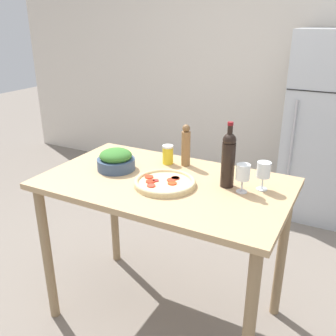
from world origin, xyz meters
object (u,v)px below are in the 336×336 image
at_px(wine_glass_far, 264,170).
at_px(pepper_mill, 186,146).
at_px(wine_glass_near, 243,174).
at_px(salt_canister, 168,155).
at_px(salad_bowl, 116,160).
at_px(homemade_pizza, 165,183).
at_px(refrigerator, 328,128).
at_px(wine_bottle, 228,158).

distance_m(wine_glass_far, pepper_mill, 0.51).
bearing_deg(wine_glass_near, salt_canister, 161.10).
bearing_deg(wine_glass_near, pepper_mill, 153.82).
xyz_separation_m(wine_glass_near, pepper_mill, (-0.41, 0.20, 0.02)).
xyz_separation_m(wine_glass_near, salad_bowl, (-0.73, -0.04, -0.04)).
height_order(wine_glass_near, wine_glass_far, same).
xyz_separation_m(pepper_mill, homemade_pizza, (0.03, -0.31, -0.10)).
bearing_deg(pepper_mill, homemade_pizza, -84.42).
xyz_separation_m(wine_glass_near, homemade_pizza, (-0.38, -0.11, -0.08)).
xyz_separation_m(wine_glass_far, pepper_mill, (-0.49, 0.12, 0.02)).
xyz_separation_m(refrigerator, wine_glass_near, (-0.22, -1.78, 0.19)).
bearing_deg(homemade_pizza, salt_canister, 115.12).
distance_m(wine_bottle, wine_glass_far, 0.18).
bearing_deg(wine_glass_far, refrigerator, 85.29).
height_order(pepper_mill, homemade_pizza, pepper_mill).
xyz_separation_m(wine_glass_far, salt_canister, (-0.59, 0.10, -0.05)).
height_order(refrigerator, pepper_mill, refrigerator).
height_order(refrigerator, wine_glass_far, refrigerator).
bearing_deg(wine_bottle, salt_canister, 161.34).
height_order(refrigerator, salt_canister, refrigerator).
xyz_separation_m(refrigerator, wine_glass_far, (-0.14, -1.71, 0.19)).
xyz_separation_m(refrigerator, homemade_pizza, (-0.60, -1.89, 0.10)).
bearing_deg(pepper_mill, salad_bowl, -142.74).
bearing_deg(salad_bowl, pepper_mill, 37.26).
bearing_deg(wine_bottle, homemade_pizza, -153.43).
xyz_separation_m(wine_bottle, homemade_pizza, (-0.29, -0.14, -0.14)).
xyz_separation_m(wine_bottle, salad_bowl, (-0.64, -0.08, -0.10)).
bearing_deg(wine_glass_near, refrigerator, 82.89).
distance_m(wine_bottle, pepper_mill, 0.36).
distance_m(pepper_mill, salt_canister, 0.12).
bearing_deg(salad_bowl, refrigerator, 62.47).
relative_size(refrigerator, pepper_mill, 6.62).
bearing_deg(pepper_mill, wine_glass_near, -26.18).
bearing_deg(salad_bowl, wine_bottle, 6.93).
relative_size(wine_bottle, pepper_mill, 1.38).
height_order(wine_glass_far, salt_canister, wine_glass_far).
distance_m(wine_bottle, salad_bowl, 0.65).
bearing_deg(salt_canister, refrigerator, 65.47).
relative_size(wine_glass_near, pepper_mill, 0.60).
height_order(homemade_pizza, salt_canister, salt_canister).
bearing_deg(homemade_pizza, salad_bowl, 169.46).
distance_m(pepper_mill, salad_bowl, 0.41).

